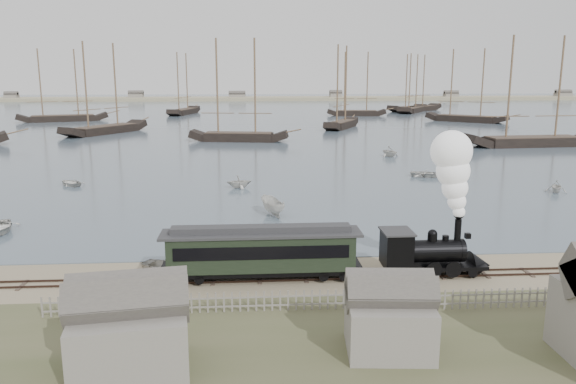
{
  "coord_description": "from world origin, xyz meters",
  "views": [
    {
      "loc": [
        -4.6,
        -36.54,
        13.1
      ],
      "look_at": [
        -1.39,
        8.87,
        3.5
      ],
      "focal_mm": 35.0,
      "sensor_mm": 36.0,
      "label": 1
    }
  ],
  "objects": [
    {
      "name": "locomotive",
      "position": [
        8.28,
        -2.0,
        4.26
      ],
      "size": [
        7.4,
        2.76,
        9.22
      ],
      "color": "black",
      "rests_on": "ground"
    },
    {
      "name": "rowboat_2",
      "position": [
        -2.46,
        14.82,
        0.86
      ],
      "size": [
        4.41,
        2.78,
        1.59
      ],
      "primitive_type": "imported",
      "rotation": [
        0.0,
        0.0,
        3.46
      ],
      "color": "silver",
      "rests_on": "harbor_water"
    },
    {
      "name": "rowboat_7",
      "position": [
        18.01,
        51.59,
        0.94
      ],
      "size": [
        4.31,
        4.13,
        1.76
      ],
      "primitive_type": "imported",
      "rotation": [
        0.0,
        0.0,
        0.49
      ],
      "color": "silver",
      "rests_on": "harbor_water"
    },
    {
      "name": "harbor_water",
      "position": [
        0.0,
        170.0,
        0.03
      ],
      "size": [
        600.0,
        336.0,
        0.06
      ],
      "primitive_type": "cube",
      "color": "#4C5E6C",
      "rests_on": "ground"
    },
    {
      "name": "schooner_10",
      "position": [
        55.18,
        162.88,
        10.06
      ],
      "size": [
        23.83,
        19.12,
        20.0
      ],
      "primitive_type": null,
      "rotation": [
        0.0,
        0.0,
        0.61
      ],
      "color": "black",
      "rests_on": "harbor_water"
    },
    {
      "name": "schooner_9",
      "position": [
        52.52,
        156.69,
        10.06
      ],
      "size": [
        16.81,
        23.05,
        20.0
      ],
      "primitive_type": null,
      "rotation": [
        0.0,
        0.0,
        1.03
      ],
      "color": "black",
      "rests_on": "harbor_water"
    },
    {
      "name": "shed_mid",
      "position": [
        2.0,
        -12.0,
        0.0
      ],
      "size": [
        4.0,
        3.5,
        3.6
      ],
      "primitive_type": null,
      "color": "gray",
      "rests_on": "ground"
    },
    {
      "name": "schooner_1",
      "position": [
        -36.54,
        91.56,
        10.06
      ],
      "size": [
        16.26,
        22.52,
        20.0
      ],
      "primitive_type": null,
      "rotation": [
        0.0,
        0.0,
        1.04
      ],
      "color": "black",
      "rests_on": "harbor_water"
    },
    {
      "name": "shed_left",
      "position": [
        -10.0,
        -13.0,
        0.0
      ],
      "size": [
        5.0,
        4.0,
        4.1
      ],
      "primitive_type": null,
      "color": "gray",
      "rests_on": "ground"
    },
    {
      "name": "schooner_5",
      "position": [
        55.88,
        116.27,
        10.06
      ],
      "size": [
        20.28,
        18.52,
        20.0
      ],
      "primitive_type": null,
      "rotation": [
        0.0,
        0.0,
        -0.71
      ],
      "color": "black",
      "rests_on": "harbor_water"
    },
    {
      "name": "picket_fence_west",
      "position": [
        -6.5,
        -7.0,
        0.0
      ],
      "size": [
        19.0,
        0.1,
        1.2
      ],
      "primitive_type": null,
      "color": "gray",
      "rests_on": "ground"
    },
    {
      "name": "passenger_coach",
      "position": [
        -3.87,
        -2.0,
        1.98
      ],
      "size": [
        12.81,
        2.47,
        3.11
      ],
      "color": "black",
      "rests_on": "ground"
    },
    {
      "name": "schooner_6",
      "position": [
        -56.55,
        125.88,
        10.06
      ],
      "size": [
        24.59,
        12.99,
        20.0
      ],
      "primitive_type": null,
      "rotation": [
        0.0,
        0.0,
        0.33
      ],
      "color": "black",
      "rests_on": "harbor_water"
    },
    {
      "name": "rowboat_3",
      "position": [
        18.3,
        33.33,
        0.49
      ],
      "size": [
        4.26,
        4.92,
        0.85
      ],
      "primitive_type": "imported",
      "rotation": [
        0.0,
        0.0,
        1.2
      ],
      "color": "silver",
      "rests_on": "harbor_water"
    },
    {
      "name": "schooner_7",
      "position": [
        -25.71,
        151.9,
        10.06
      ],
      "size": [
        9.83,
        21.64,
        20.0
      ],
      "primitive_type": null,
      "rotation": [
        0.0,
        0.0,
        1.33
      ],
      "color": "black",
      "rests_on": "harbor_water"
    },
    {
      "name": "schooner_2",
      "position": [
        -6.52,
        74.54,
        10.06
      ],
      "size": [
        19.81,
        7.49,
        20.0
      ],
      "primitive_type": null,
      "rotation": [
        0.0,
        0.0,
        -0.16
      ],
      "color": "black",
      "rests_on": "harbor_water"
    },
    {
      "name": "ground",
      "position": [
        0.0,
        0.0,
        0.0
      ],
      "size": [
        600.0,
        600.0,
        0.0
      ],
      "primitive_type": "plane",
      "color": "gray",
      "rests_on": "ground"
    },
    {
      "name": "rowboat_5",
      "position": [
        25.31,
        40.87,
        0.76
      ],
      "size": [
        3.84,
        2.69,
        1.39
      ],
      "primitive_type": "imported",
      "rotation": [
        0.0,
        0.0,
        2.73
      ],
      "color": "silver",
      "rests_on": "harbor_water"
    },
    {
      "name": "picket_fence_east",
      "position": [
        12.5,
        -7.5,
        0.0
      ],
      "size": [
        15.0,
        0.1,
        1.2
      ],
      "primitive_type": null,
      "color": "gray",
      "rests_on": "ground"
    },
    {
      "name": "rowboat_1",
      "position": [
        -5.76,
        27.93,
        0.81
      ],
      "size": [
        2.95,
        3.27,
        1.51
      ],
      "primitive_type": "imported",
      "rotation": [
        0.0,
        0.0,
        1.75
      ],
      "color": "silver",
      "rests_on": "harbor_water"
    },
    {
      "name": "schooner_3",
      "position": [
        18.21,
        100.07,
        10.06
      ],
      "size": [
        11.78,
        18.03,
        20.0
      ],
      "primitive_type": null,
      "rotation": [
        0.0,
        0.0,
        1.11
      ],
      "color": "black",
      "rests_on": "harbor_water"
    },
    {
      "name": "beached_dinghy",
      "position": [
        -10.09,
        -0.21,
        0.41
      ],
      "size": [
        4.33,
        4.79,
        0.81
      ],
      "primitive_type": "imported",
      "rotation": [
        0.0,
        0.0,
        1.08
      ],
      "color": "silver",
      "rests_on": "ground"
    },
    {
      "name": "far_spit",
      "position": [
        0.0,
        250.0,
        0.0
      ],
      "size": [
        500.0,
        20.0,
        1.8
      ],
      "primitive_type": "cube",
      "color": "tan",
      "rests_on": "ground"
    },
    {
      "name": "rowboat_6",
      "position": [
        -25.88,
        30.81,
        0.42
      ],
      "size": [
        4.21,
        4.22,
        0.72
      ],
      "primitive_type": "imported",
      "rotation": [
        0.0,
        0.0,
        3.94
      ],
      "color": "silver",
      "rests_on": "harbor_water"
    },
    {
      "name": "schooner_8",
      "position": [
        29.69,
        140.67,
        10.06
      ],
      "size": [
        18.72,
        5.93,
        20.0
      ],
      "primitive_type": null,
      "rotation": [
        0.0,
        0.0,
        -0.09
      ],
      "color": "black",
      "rests_on": "harbor_water"
    },
    {
      "name": "rowboat_4",
      "position": [
        29.78,
        22.82,
        0.75
      ],
      "size": [
        3.36,
        3.2,
        1.38
      ],
      "primitive_type": "imported",
      "rotation": [
        0.0,
        0.0,
        5.82
      ],
      "color": "silver",
      "rests_on": "harbor_water"
    },
    {
      "name": "schooner_4",
      "position": [
        47.71,
        63.12,
        10.06
      ],
      "size": [
        25.66,
        7.7,
        20.0
      ],
      "primitive_type": null,
      "rotation": [
        0.0,
        0.0,
        0.07
      ],
      "color": "black",
      "rests_on": "harbor_water"
    },
    {
      "name": "rail_track",
      "position": [
        0.0,
        -2.0,
        0.04
      ],
      "size": [
        120.0,
        1.8,
        0.16
      ],
      "color": "#32221B",
      "rests_on": "ground"
    }
  ]
}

